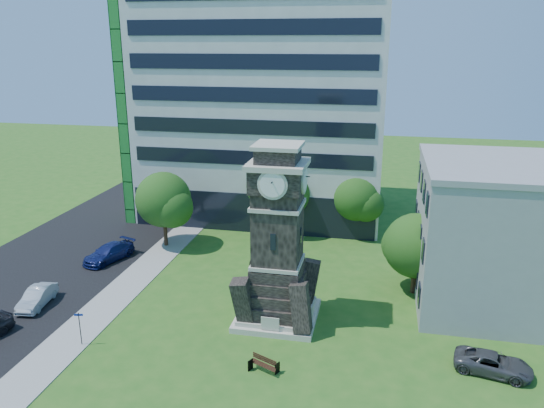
% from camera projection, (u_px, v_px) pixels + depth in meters
% --- Properties ---
extents(ground, '(160.00, 160.00, 0.00)m').
position_uv_depth(ground, '(228.00, 328.00, 35.46)').
color(ground, '#285D1A').
rests_on(ground, ground).
extents(sidewalk, '(3.00, 70.00, 0.06)m').
position_uv_depth(sidewalk, '(130.00, 283.00, 41.99)').
color(sidewalk, gray).
rests_on(sidewalk, ground).
extents(street, '(14.00, 80.00, 0.02)m').
position_uv_depth(street, '(35.00, 274.00, 43.66)').
color(street, black).
rests_on(street, ground).
extents(clock_tower, '(5.40, 5.40, 12.22)m').
position_uv_depth(clock_tower, '(278.00, 247.00, 35.20)').
color(clock_tower, beige).
rests_on(clock_tower, ground).
extents(office_tall, '(26.20, 15.11, 28.60)m').
position_uv_depth(office_tall, '(264.00, 82.00, 56.11)').
color(office_tall, silver).
rests_on(office_tall, ground).
extents(office_low, '(15.20, 12.20, 10.40)m').
position_uv_depth(office_low, '(529.00, 235.00, 37.51)').
color(office_low, '#929497').
rests_on(office_low, ground).
extents(car_street_mid, '(1.90, 4.12, 1.31)m').
position_uv_depth(car_street_mid, '(37.00, 297.00, 38.28)').
color(car_street_mid, '#AEB2B6').
rests_on(car_street_mid, ground).
extents(car_street_north, '(3.51, 5.30, 1.43)m').
position_uv_depth(car_street_north, '(109.00, 253.00, 46.20)').
color(car_street_north, '#131B53').
rests_on(car_street_north, ground).
extents(car_east_lot, '(4.66, 2.89, 1.20)m').
position_uv_depth(car_east_lot, '(493.00, 363.00, 30.49)').
color(car_east_lot, '#454549').
rests_on(car_east_lot, ground).
extents(park_bench, '(1.70, 0.45, 0.88)m').
position_uv_depth(park_bench, '(264.00, 364.00, 30.68)').
color(park_bench, black).
rests_on(park_bench, ground).
extents(street_sign, '(0.54, 0.05, 2.26)m').
position_uv_depth(street_sign, '(80.00, 325.00, 33.05)').
color(street_sign, black).
rests_on(street_sign, ground).
extents(tree_nw, '(5.61, 5.10, 7.06)m').
position_uv_depth(tree_nw, '(164.00, 201.00, 48.52)').
color(tree_nw, '#332114').
rests_on(tree_nw, ground).
extents(tree_nc, '(6.53, 5.93, 7.74)m').
position_uv_depth(tree_nc, '(277.00, 188.00, 52.09)').
color(tree_nc, '#332114').
rests_on(tree_nc, ground).
extents(tree_ne, '(5.11, 4.64, 6.32)m').
position_uv_depth(tree_ne, '(357.00, 199.00, 51.05)').
color(tree_ne, '#332114').
rests_on(tree_ne, ground).
extents(tree_east, '(5.35, 4.86, 6.25)m').
position_uv_depth(tree_east, '(417.00, 248.00, 39.40)').
color(tree_east, '#332114').
rests_on(tree_east, ground).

